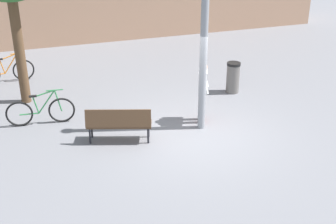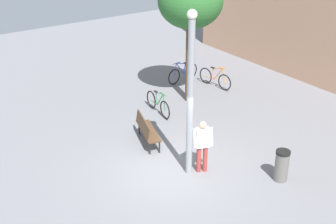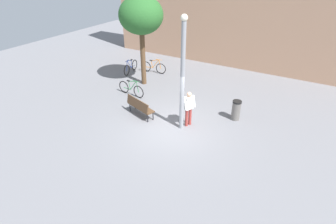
# 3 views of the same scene
# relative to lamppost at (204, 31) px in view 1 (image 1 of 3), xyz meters

# --- Properties ---
(ground_plane) EXTENTS (36.00, 36.00, 0.00)m
(ground_plane) POSITION_rel_lamppost_xyz_m (-0.42, -0.27, -2.63)
(ground_plane) COLOR slate
(lamppost) EXTENTS (0.28, 0.28, 4.95)m
(lamppost) POSITION_rel_lamppost_xyz_m (0.00, 0.00, 0.00)
(lamppost) COLOR gray
(lamppost) RESTS_ON ground_plane
(person_by_lamppost) EXTENTS (0.45, 0.63, 1.67)m
(person_by_lamppost) POSITION_rel_lamppost_xyz_m (0.17, 0.36, -1.66)
(person_by_lamppost) COLOR #9E3833
(person_by_lamppost) RESTS_ON ground_plane
(park_bench) EXTENTS (1.67, 0.94, 0.92)m
(park_bench) POSITION_rel_lamppost_xyz_m (-2.24, -0.08, -2.08)
(park_bench) COLOR #513823
(park_bench) RESTS_ON ground_plane
(bicycle_orange) EXTENTS (1.80, 0.29, 0.97)m
(bicycle_orange) POSITION_rel_lamppost_xyz_m (-4.80, 5.10, -2.24)
(bicycle_orange) COLOR black
(bicycle_orange) RESTS_ON ground_plane
(bicycle_green) EXTENTS (1.81, 0.23, 0.97)m
(bicycle_green) POSITION_rel_lamppost_xyz_m (-3.99, 1.57, -2.24)
(bicycle_green) COLOR black
(bicycle_green) RESTS_ON ground_plane
(trash_bin) EXTENTS (0.42, 0.42, 0.97)m
(trash_bin) POSITION_rel_lamppost_xyz_m (1.87, 1.96, -2.14)
(trash_bin) COLOR #66605B
(trash_bin) RESTS_ON ground_plane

